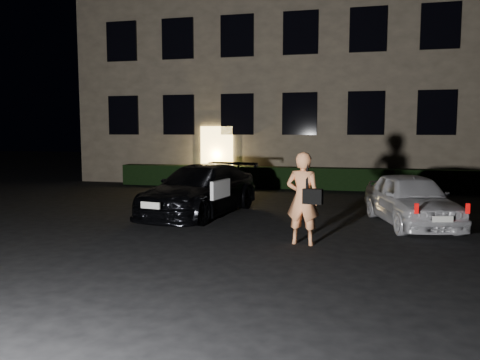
# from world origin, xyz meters

# --- Properties ---
(ground) EXTENTS (80.00, 80.00, 0.00)m
(ground) POSITION_xyz_m (0.00, 0.00, 0.00)
(ground) COLOR black
(ground) RESTS_ON ground
(building) EXTENTS (20.00, 8.11, 12.00)m
(building) POSITION_xyz_m (-0.00, 14.99, 6.00)
(building) COLOR brown
(building) RESTS_ON ground
(hedge) EXTENTS (15.00, 0.70, 0.85)m
(hedge) POSITION_xyz_m (0.00, 10.50, 0.42)
(hedge) COLOR black
(hedge) RESTS_ON ground
(sedan) EXTENTS (2.68, 4.94, 1.36)m
(sedan) POSITION_xyz_m (-1.94, 3.96, 0.68)
(sedan) COLOR black
(sedan) RESTS_ON ground
(hatch) EXTENTS (2.32, 3.97, 1.27)m
(hatch) POSITION_xyz_m (3.51, 3.72, 0.63)
(hatch) COLOR silver
(hatch) RESTS_ON ground
(man) EXTENTS (0.78, 0.55, 1.87)m
(man) POSITION_xyz_m (1.16, 1.10, 0.94)
(man) COLOR #ED925A
(man) RESTS_ON ground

